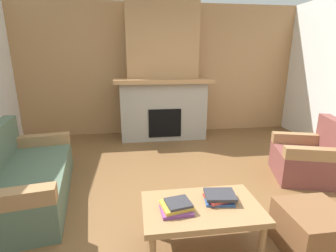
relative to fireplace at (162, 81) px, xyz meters
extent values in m
plane|color=brown|center=(0.00, -2.62, -1.16)|extent=(9.00, 9.00, 0.00)
cube|color=#A87A4C|center=(0.00, 0.38, 0.19)|extent=(6.00, 0.12, 2.70)
cube|color=gray|center=(0.00, -0.03, -0.59)|extent=(1.70, 0.70, 1.15)
cube|color=black|center=(0.00, -0.36, -0.78)|extent=(0.64, 0.08, 0.56)
cube|color=#A87A4C|center=(0.00, -0.08, 0.03)|extent=(1.90, 0.82, 0.08)
cube|color=#A87A4C|center=(0.00, 0.07, 0.80)|extent=(1.40, 0.50, 1.47)
cube|color=#4C604C|center=(-1.85, -2.25, -0.96)|extent=(1.12, 1.91, 0.40)
cube|color=#997047|center=(-1.72, -3.06, -0.69)|extent=(0.85, 0.29, 0.15)
cube|color=#997047|center=(-1.98, -1.45, -0.69)|extent=(0.85, 0.29, 0.15)
cube|color=brown|center=(1.73, -2.18, -0.96)|extent=(0.95, 0.95, 0.40)
cube|color=brown|center=(2.03, -2.27, -0.54)|extent=(0.36, 0.77, 0.45)
cube|color=#997047|center=(1.82, -1.89, -0.69)|extent=(0.77, 0.36, 0.15)
cube|color=#997047|center=(1.64, -2.48, -0.69)|extent=(0.77, 0.36, 0.15)
cube|color=#997047|center=(-0.05, -3.30, -0.76)|extent=(1.00, 0.60, 0.05)
cylinder|color=#997047|center=(0.39, -3.54, -0.97)|extent=(0.06, 0.06, 0.38)
cylinder|color=#997047|center=(-0.49, -3.06, -0.97)|extent=(0.06, 0.06, 0.38)
cylinder|color=#997047|center=(0.39, -3.06, -0.97)|extent=(0.06, 0.06, 0.38)
cube|color=brown|center=(0.90, -3.46, -0.96)|extent=(0.52, 0.52, 0.40)
cube|color=#7A3D84|center=(-0.28, -3.35, -0.72)|extent=(0.26, 0.22, 0.03)
cube|color=gold|center=(-0.27, -3.33, -0.69)|extent=(0.27, 0.24, 0.03)
cube|color=#2D2D33|center=(-0.26, -3.34, -0.67)|extent=(0.23, 0.22, 0.02)
cube|color=#335699|center=(0.12, -3.25, -0.72)|extent=(0.27, 0.23, 0.02)
cube|color=#B23833|center=(0.13, -3.25, -0.70)|extent=(0.28, 0.23, 0.02)
cube|color=#2D2D33|center=(0.12, -3.25, -0.68)|extent=(0.28, 0.24, 0.03)
camera|label=1|loc=(-0.59, -5.10, 0.48)|focal=26.68mm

